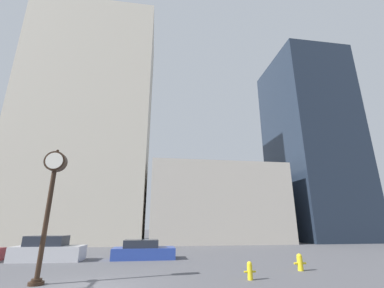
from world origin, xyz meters
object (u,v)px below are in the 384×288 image
(fire_hydrant_far, at_px, (300,262))
(car_blue, at_px, (143,251))
(fire_hydrant_near, at_px, (250,270))
(street_clock, at_px, (51,190))
(car_silver, at_px, (48,250))

(fire_hydrant_far, bearing_deg, car_blue, 144.13)
(car_blue, distance_m, fire_hydrant_far, 9.66)
(fire_hydrant_near, bearing_deg, street_clock, 177.75)
(street_clock, bearing_deg, fire_hydrant_far, 6.79)
(car_silver, relative_size, fire_hydrant_far, 5.33)
(car_blue, relative_size, fire_hydrant_far, 5.12)
(street_clock, relative_size, fire_hydrant_near, 7.53)
(car_silver, xyz_separation_m, car_blue, (5.86, 0.16, -0.12))
(fire_hydrant_near, bearing_deg, car_blue, 121.91)
(street_clock, height_order, fire_hydrant_far, street_clock)
(fire_hydrant_near, bearing_deg, car_silver, 145.38)
(car_silver, distance_m, car_blue, 5.86)
(street_clock, xyz_separation_m, fire_hydrant_far, (11.56, 1.38, -3.15))
(car_silver, height_order, fire_hydrant_near, car_silver)
(street_clock, xyz_separation_m, car_silver, (-2.12, 6.88, -2.92))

